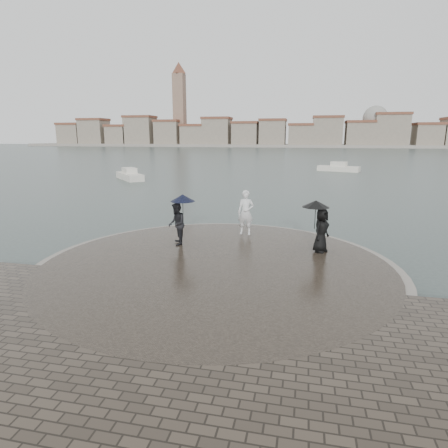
# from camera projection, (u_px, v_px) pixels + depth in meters

# --- Properties ---
(ground) EXTENTS (400.00, 400.00, 0.00)m
(ground) POSITION_uv_depth(u_px,v_px,m) (185.00, 320.00, 9.69)
(ground) COLOR #2B3835
(ground) RESTS_ON ground
(kerb_ring) EXTENTS (12.50, 12.50, 0.32)m
(kerb_ring) POSITION_uv_depth(u_px,v_px,m) (216.00, 268.00, 12.98)
(kerb_ring) COLOR gray
(kerb_ring) RESTS_ON ground
(quay_tip) EXTENTS (11.90, 11.90, 0.36)m
(quay_tip) POSITION_uv_depth(u_px,v_px,m) (216.00, 268.00, 12.97)
(quay_tip) COLOR #2D261E
(quay_tip) RESTS_ON ground
(statue) EXTENTS (0.73, 0.48, 1.98)m
(statue) POSITION_uv_depth(u_px,v_px,m) (246.00, 212.00, 16.55)
(statue) COLOR silver
(statue) RESTS_ON quay_tip
(visitor_left) EXTENTS (1.20, 1.10, 2.04)m
(visitor_left) POSITION_uv_depth(u_px,v_px,m) (178.00, 218.00, 14.93)
(visitor_left) COLOR black
(visitor_left) RESTS_ON quay_tip
(visitor_right) EXTENTS (1.20, 1.11, 1.95)m
(visitor_right) POSITION_uv_depth(u_px,v_px,m) (320.00, 223.00, 14.00)
(visitor_right) COLOR black
(visitor_right) RESTS_ON quay_tip
(far_skyline) EXTENTS (260.00, 20.00, 37.00)m
(far_skyline) POSITION_uv_depth(u_px,v_px,m) (286.00, 134.00, 162.58)
(far_skyline) COLOR gray
(far_skyline) RESTS_ON ground
(boats) EXTENTS (44.54, 21.23, 1.50)m
(boats) POSITION_uv_depth(u_px,v_px,m) (326.00, 171.00, 46.40)
(boats) COLOR silver
(boats) RESTS_ON ground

